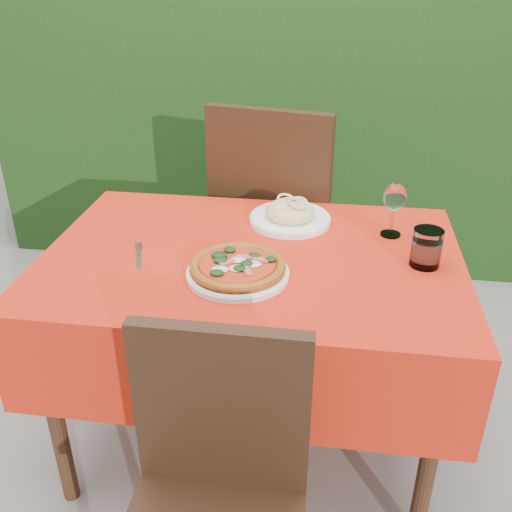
# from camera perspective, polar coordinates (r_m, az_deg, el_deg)

# --- Properties ---
(ground) EXTENTS (60.00, 60.00, 0.00)m
(ground) POSITION_cam_1_polar(r_m,az_deg,el_deg) (2.18, -0.35, -17.48)
(ground) COLOR slate
(ground) RESTS_ON ground
(hedge) EXTENTS (3.20, 0.55, 1.78)m
(hedge) POSITION_cam_1_polar(r_m,az_deg,el_deg) (3.13, 3.98, 16.22)
(hedge) COLOR black
(hedge) RESTS_ON ground
(dining_table) EXTENTS (1.26, 0.86, 0.75)m
(dining_table) POSITION_cam_1_polar(r_m,az_deg,el_deg) (1.80, -0.40, -4.04)
(dining_table) COLOR #402414
(dining_table) RESTS_ON ground
(chair_near) EXTENTS (0.40, 0.40, 0.88)m
(chair_near) POSITION_cam_1_polar(r_m,az_deg,el_deg) (1.36, -4.18, -22.69)
(chair_near) COLOR black
(chair_near) RESTS_ON ground
(chair_far) EXTENTS (0.57, 0.57, 1.07)m
(chair_far) POSITION_cam_1_polar(r_m,az_deg,el_deg) (2.33, 2.10, 4.20)
(chair_far) COLOR black
(chair_far) RESTS_ON ground
(pizza_plate) EXTENTS (0.34, 0.34, 0.05)m
(pizza_plate) POSITION_cam_1_polar(r_m,az_deg,el_deg) (1.59, -1.84, -1.28)
(pizza_plate) COLOR white
(pizza_plate) RESTS_ON dining_table
(pasta_plate) EXTENTS (0.27, 0.27, 0.08)m
(pasta_plate) POSITION_cam_1_polar(r_m,az_deg,el_deg) (1.92, 3.43, 4.15)
(pasta_plate) COLOR white
(pasta_plate) RESTS_ON dining_table
(water_glass) EXTENTS (0.09, 0.09, 0.11)m
(water_glass) POSITION_cam_1_polar(r_m,az_deg,el_deg) (1.71, 16.65, 0.61)
(water_glass) COLOR silver
(water_glass) RESTS_ON dining_table
(wine_glass) EXTENTS (0.07, 0.07, 0.18)m
(wine_glass) POSITION_cam_1_polar(r_m,az_deg,el_deg) (1.84, 13.70, 5.53)
(wine_glass) COLOR white
(wine_glass) RESTS_ON dining_table
(fork) EXTENTS (0.08, 0.18, 0.00)m
(fork) POSITION_cam_1_polar(r_m,az_deg,el_deg) (1.73, -11.63, -0.15)
(fork) COLOR #ADACB3
(fork) RESTS_ON dining_table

